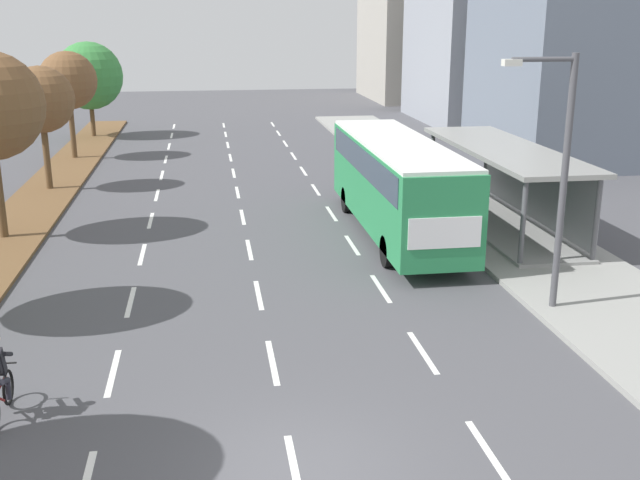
# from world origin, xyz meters

# --- Properties ---
(ground_plane) EXTENTS (140.00, 140.00, 0.00)m
(ground_plane) POSITION_xyz_m (0.00, 0.00, 0.00)
(ground_plane) COLOR #4C4C51
(median_strip) EXTENTS (2.60, 52.00, 0.12)m
(median_strip) POSITION_xyz_m (-8.30, 20.00, 0.06)
(median_strip) COLOR brown
(median_strip) RESTS_ON ground
(sidewalk_right) EXTENTS (4.50, 52.00, 0.15)m
(sidewalk_right) POSITION_xyz_m (9.25, 20.00, 0.07)
(sidewalk_right) COLOR gray
(sidewalk_right) RESTS_ON ground
(lane_divider_left) EXTENTS (0.14, 49.93, 0.01)m
(lane_divider_left) POSITION_xyz_m (-3.50, 19.46, 0.00)
(lane_divider_left) COLOR white
(lane_divider_left) RESTS_ON ground
(lane_divider_center) EXTENTS (0.14, 49.93, 0.01)m
(lane_divider_center) POSITION_xyz_m (0.00, 19.46, 0.00)
(lane_divider_center) COLOR white
(lane_divider_center) RESTS_ON ground
(lane_divider_right) EXTENTS (0.14, 49.93, 0.01)m
(lane_divider_right) POSITION_xyz_m (3.50, 19.46, 0.00)
(lane_divider_right) COLOR white
(lane_divider_right) RESTS_ON ground
(bus_shelter) EXTENTS (2.90, 10.36, 2.86)m
(bus_shelter) POSITION_xyz_m (9.53, 14.32, 1.87)
(bus_shelter) COLOR gray
(bus_shelter) RESTS_ON sidewalk_right
(bus) EXTENTS (2.54, 11.29, 3.37)m
(bus) POSITION_xyz_m (5.25, 14.03, 2.07)
(bus) COLOR #28844C
(bus) RESTS_ON ground
(median_tree_fourth) EXTENTS (2.87, 2.87, 5.35)m
(median_tree_fourth) POSITION_xyz_m (-8.26, 23.20, 4.01)
(median_tree_fourth) COLOR brown
(median_tree_fourth) RESTS_ON median_strip
(median_tree_fifth) EXTENTS (3.04, 3.04, 5.64)m
(median_tree_fifth) POSITION_xyz_m (-8.37, 30.97, 4.21)
(median_tree_fifth) COLOR brown
(median_tree_fifth) RESTS_ON median_strip
(median_tree_farthest) EXTENTS (4.20, 4.20, 5.88)m
(median_tree_farthest) POSITION_xyz_m (-8.39, 38.74, 3.89)
(median_tree_farthest) COLOR brown
(median_tree_farthest) RESTS_ON median_strip
(streetlight) EXTENTS (1.91, 0.24, 6.50)m
(streetlight) POSITION_xyz_m (7.42, 6.30, 3.89)
(streetlight) COLOR #4C4C51
(streetlight) RESTS_ON sidewalk_right
(building_near_right) EXTENTS (9.75, 10.69, 15.87)m
(building_near_right) POSITION_xyz_m (18.99, 27.75, 7.93)
(building_near_right) COLOR slate
(building_near_right) RESTS_ON ground
(building_mid_right) EXTENTS (10.59, 12.23, 12.08)m
(building_mid_right) POSITION_xyz_m (19.77, 42.96, 6.04)
(building_mid_right) COLOR #8E939E
(building_mid_right) RESTS_ON ground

